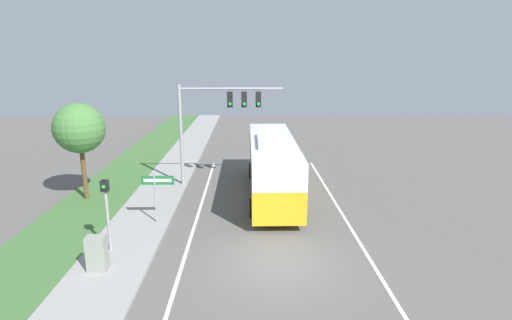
# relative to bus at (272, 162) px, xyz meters

# --- Properties ---
(ground_plane) EXTENTS (80.00, 80.00, 0.00)m
(ground_plane) POSITION_rel_bus_xyz_m (-0.27, -8.07, -1.88)
(ground_plane) COLOR #565451
(sidewalk) EXTENTS (2.80, 80.00, 0.12)m
(sidewalk) POSITION_rel_bus_xyz_m (-6.47, -8.07, -1.82)
(sidewalk) COLOR gray
(sidewalk) RESTS_ON ground_plane
(grass_verge) EXTENTS (3.60, 80.00, 0.10)m
(grass_verge) POSITION_rel_bus_xyz_m (-9.67, -8.07, -1.83)
(grass_verge) COLOR #3D6633
(grass_verge) RESTS_ON ground_plane
(lane_divider_near) EXTENTS (0.14, 30.00, 0.01)m
(lane_divider_near) POSITION_rel_bus_xyz_m (-3.87, -8.07, -1.87)
(lane_divider_near) COLOR silver
(lane_divider_near) RESTS_ON ground_plane
(lane_divider_far) EXTENTS (0.14, 30.00, 0.01)m
(lane_divider_far) POSITION_rel_bus_xyz_m (3.33, -8.07, -1.87)
(lane_divider_far) COLOR silver
(lane_divider_far) RESTS_ON ground_plane
(bus) EXTENTS (2.60, 10.78, 3.43)m
(bus) POSITION_rel_bus_xyz_m (0.00, 0.00, 0.00)
(bus) COLOR gold
(bus) RESTS_ON ground_plane
(signal_gantry) EXTENTS (6.10, 0.41, 6.09)m
(signal_gantry) POSITION_rel_bus_xyz_m (-3.18, 1.67, 2.60)
(signal_gantry) COLOR #939399
(signal_gantry) RESTS_ON ground_plane
(pedestrian_signal) EXTENTS (0.28, 0.34, 3.02)m
(pedestrian_signal) POSITION_rel_bus_xyz_m (-6.88, -6.95, 0.19)
(pedestrian_signal) COLOR #939399
(pedestrian_signal) RESTS_ON ground_plane
(street_sign) EXTENTS (1.49, 0.08, 2.41)m
(street_sign) POSITION_rel_bus_xyz_m (-5.57, -4.17, -0.13)
(street_sign) COLOR #939399
(street_sign) RESTS_ON ground_plane
(utility_cabinet) EXTENTS (0.69, 0.45, 1.29)m
(utility_cabinet) POSITION_rel_bus_xyz_m (-6.81, -8.50, -1.11)
(utility_cabinet) COLOR gray
(utility_cabinet) RESTS_ON sidewalk
(roadside_tree) EXTENTS (2.64, 2.64, 5.22)m
(roadside_tree) POSITION_rel_bus_xyz_m (-10.21, -0.78, 2.10)
(roadside_tree) COLOR brown
(roadside_tree) RESTS_ON grass_verge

